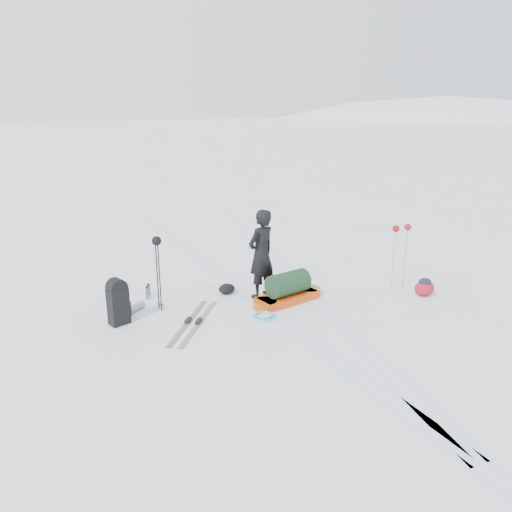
{
  "coord_description": "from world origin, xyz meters",
  "views": [
    {
      "loc": [
        -3.62,
        -8.05,
        3.76
      ],
      "look_at": [
        -0.02,
        0.23,
        0.95
      ],
      "focal_mm": 35.0,
      "sensor_mm": 36.0,
      "label": 1
    }
  ],
  "objects_px": {
    "skier": "(261,254)",
    "pulk_sled": "(288,290)",
    "expedition_rucksack": "(120,302)",
    "ski_poles_black": "(157,250)"
  },
  "relations": [
    {
      "from": "pulk_sled",
      "to": "skier",
      "type": "bearing_deg",
      "value": 116.46
    },
    {
      "from": "pulk_sled",
      "to": "expedition_rucksack",
      "type": "xyz_separation_m",
      "value": [
        -3.14,
        0.32,
        0.16
      ]
    },
    {
      "from": "expedition_rucksack",
      "to": "ski_poles_black",
      "type": "height_order",
      "value": "ski_poles_black"
    },
    {
      "from": "skier",
      "to": "ski_poles_black",
      "type": "distance_m",
      "value": 2.03
    },
    {
      "from": "skier",
      "to": "pulk_sled",
      "type": "xyz_separation_m",
      "value": [
        0.37,
        -0.45,
        -0.66
      ]
    },
    {
      "from": "pulk_sled",
      "to": "expedition_rucksack",
      "type": "relative_size",
      "value": 1.94
    },
    {
      "from": "skier",
      "to": "expedition_rucksack",
      "type": "bearing_deg",
      "value": -21.06
    },
    {
      "from": "pulk_sled",
      "to": "expedition_rucksack",
      "type": "bearing_deg",
      "value": 161.1
    },
    {
      "from": "ski_poles_black",
      "to": "skier",
      "type": "bearing_deg",
      "value": 15.28
    },
    {
      "from": "skier",
      "to": "expedition_rucksack",
      "type": "distance_m",
      "value": 2.82
    }
  ]
}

